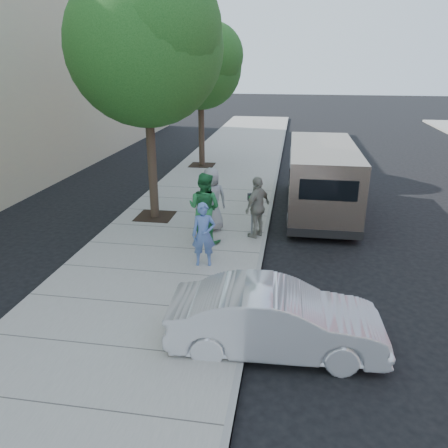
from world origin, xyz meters
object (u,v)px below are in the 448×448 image
Objects in this scene: parking_meter at (252,206)px; person_gray_shirt at (211,200)px; tree_far at (201,63)px; van at (321,177)px; tree_near at (146,41)px; person_striped_polo at (258,207)px; person_officer at (204,235)px; sedan at (276,319)px; person_green_shirt at (204,208)px.

person_gray_shirt is at bearing 137.24° from parking_meter.
van is (5.38, -5.83, -3.64)m from tree_far.
tree_near is 4.15× the size of person_striped_polo.
person_officer is 0.90× the size of person_striped_polo.
parking_meter is 5.11m from sedan.
tree_near reaches higher than person_gray_shirt.
tree_near is at bearing -51.43° from person_gray_shirt.
van reaches higher than person_gray_shirt.
person_gray_shirt is at bearing -23.83° from tree_near.
tree_near is 5.79m from person_striped_polo.
tree_far is 10.20m from person_striped_polo.
person_green_shirt is 1.04× the size of person_gray_shirt.
van is 4.92m from person_green_shirt.
van reaches higher than parking_meter.
person_gray_shirt is (2.04, -8.50, -3.77)m from tree_far.
parking_meter is at bearing -21.75° from tree_near.
tree_near is 1.18× the size of van.
person_green_shirt is at bearing 61.04° from person_gray_shirt.
tree_far is at bearing 14.17° from sedan.
tree_far reaches higher than person_gray_shirt.
sedan is at bearing -73.00° from tree_far.
tree_far is (-0.00, 7.60, -0.66)m from tree_near.
sedan is 5.19m from person_striped_polo.
person_gray_shirt is 1.06× the size of person_striped_polo.
person_striped_polo reaches higher than sedan.
tree_far is 3.23× the size of person_green_shirt.
van reaches higher than person_green_shirt.
tree_near is at bearing -162.35° from van.
sedan is 5.05m from person_green_shirt.
person_gray_shirt is (-3.34, -2.67, -0.13)m from van.
parking_meter is 3.72m from van.
person_green_shirt is (2.02, -9.42, -3.73)m from tree_far.
tree_far is 3.58× the size of person_striped_polo.
person_gray_shirt reaches higher than person_officer.
person_striped_polo is at bearing -139.65° from person_green_shirt.
person_officer is at bearing 30.14° from sedan.
parking_meter is 1.39m from person_green_shirt.
person_officer is (-3.08, -5.07, -0.28)m from van.
tree_near is at bearing 133.78° from parking_meter.
tree_near is 5.16m from person_green_shirt.
person_gray_shirt is at bearing 19.43° from sedan.
person_striped_polo is at bearing -68.58° from tree_far.
sedan is (4.25, -6.32, -4.90)m from tree_near.
person_striped_polo reaches higher than parking_meter.
parking_meter is 0.83× the size of person_officer.
tree_near is 1.16× the size of tree_far.
parking_meter is (3.31, -8.92, -3.75)m from tree_far.
van reaches higher than person_officer.
tree_far reaches higher than person_officer.
sedan is (4.25, -13.92, -4.24)m from tree_far.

